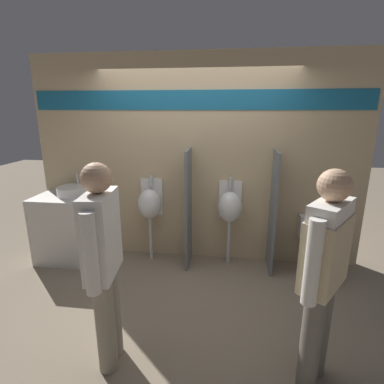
% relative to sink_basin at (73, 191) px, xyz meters
% --- Properties ---
extents(ground_plane, '(16.00, 16.00, 0.00)m').
position_rel_sink_basin_xyz_m(ground_plane, '(1.62, -0.34, -0.96)').
color(ground_plane, gray).
extents(display_wall, '(4.32, 0.07, 2.70)m').
position_rel_sink_basin_xyz_m(display_wall, '(1.62, 0.26, 0.40)').
color(display_wall, tan).
rests_on(display_wall, ground_plane).
extents(sink_counter, '(0.87, 0.59, 0.90)m').
position_rel_sink_basin_xyz_m(sink_counter, '(-0.05, -0.06, -0.51)').
color(sink_counter, silver).
rests_on(sink_counter, ground_plane).
extents(sink_basin, '(0.41, 0.41, 0.26)m').
position_rel_sink_basin_xyz_m(sink_basin, '(0.00, 0.00, 0.00)').
color(sink_basin, white).
rests_on(sink_basin, sink_counter).
extents(cell_phone, '(0.07, 0.14, 0.01)m').
position_rel_sink_basin_xyz_m(cell_phone, '(0.21, -0.18, -0.05)').
color(cell_phone, '#232328').
rests_on(cell_phone, sink_counter).
extents(divider_near_counter, '(0.03, 0.44, 1.54)m').
position_rel_sink_basin_xyz_m(divider_near_counter, '(1.55, 0.01, -0.19)').
color(divider_near_counter, slate).
rests_on(divider_near_counter, ground_plane).
extents(divider_mid, '(0.03, 0.44, 1.54)m').
position_rel_sink_basin_xyz_m(divider_mid, '(2.62, 0.01, -0.19)').
color(divider_mid, slate).
rests_on(divider_mid, ground_plane).
extents(urinal_near_counter, '(0.31, 0.30, 1.17)m').
position_rel_sink_basin_xyz_m(urinal_near_counter, '(1.02, 0.09, -0.17)').
color(urinal_near_counter, silver).
rests_on(urinal_near_counter, ground_plane).
extents(urinal_far, '(0.31, 0.30, 1.17)m').
position_rel_sink_basin_xyz_m(urinal_far, '(2.08, 0.09, -0.17)').
color(urinal_far, silver).
rests_on(urinal_far, ground_plane).
extents(toilet, '(0.41, 0.57, 0.85)m').
position_rel_sink_basin_xyz_m(toilet, '(3.15, -0.09, -0.67)').
color(toilet, white).
rests_on(toilet, ground_plane).
extents(person_in_vest, '(0.42, 0.49, 1.65)m').
position_rel_sink_basin_xyz_m(person_in_vest, '(2.74, -1.65, -0.01)').
color(person_in_vest, '#666056').
rests_on(person_in_vest, ground_plane).
extents(person_with_lanyard, '(0.23, 0.58, 1.66)m').
position_rel_sink_basin_xyz_m(person_with_lanyard, '(1.15, -1.68, -0.05)').
color(person_with_lanyard, gray).
rests_on(person_with_lanyard, ground_plane).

